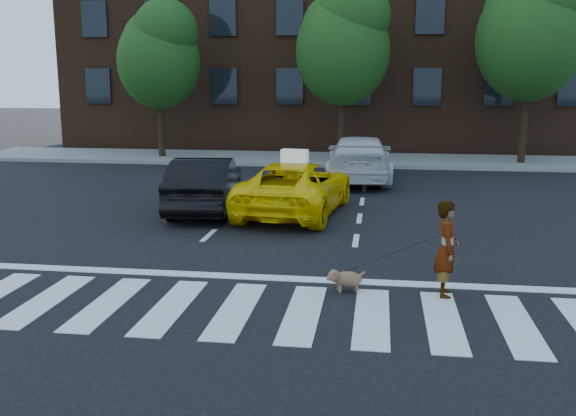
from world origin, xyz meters
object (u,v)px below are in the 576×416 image
at_px(tree_left, 159,51).
at_px(taxi, 296,187).
at_px(tree_mid, 344,39).
at_px(black_sedan, 205,184).
at_px(tree_right, 532,26).
at_px(white_suv, 359,159).
at_px(dog, 345,279).
at_px(woman, 447,249).

xyz_separation_m(tree_left, taxi, (6.94, -10.00, -3.78)).
relative_size(tree_mid, black_sedan, 1.68).
xyz_separation_m(tree_right, black_sedan, (-9.91, -10.00, -4.57)).
height_order(tree_mid, taxi, tree_mid).
xyz_separation_m(tree_mid, tree_right, (7.00, -0.00, 0.41)).
xyz_separation_m(tree_left, white_suv, (8.35, -4.53, -3.69)).
height_order(black_sedan, white_suv, white_suv).
distance_m(white_suv, dog, 11.39).
relative_size(tree_right, dog, 12.15).
xyz_separation_m(black_sedan, dog, (3.92, -5.91, -0.48)).
bearing_deg(tree_right, tree_mid, 180.00).
relative_size(white_suv, dog, 8.13).
xyz_separation_m(taxi, white_suv, (1.41, 5.46, 0.08)).
height_order(taxi, black_sedan, black_sedan).
distance_m(tree_left, tree_mid, 7.51).
xyz_separation_m(tree_right, white_suv, (-6.15, -4.53, -4.52)).
bearing_deg(taxi, black_sedan, 6.79).
bearing_deg(woman, white_suv, 10.44).
relative_size(tree_mid, woman, 4.66).
xyz_separation_m(tree_mid, black_sedan, (-2.91, -10.00, -4.16)).
height_order(tree_mid, white_suv, tree_mid).
xyz_separation_m(tree_mid, white_suv, (0.85, -4.53, -4.10)).
height_order(tree_left, taxi, tree_left).
height_order(taxi, woman, woman).
relative_size(tree_left, white_suv, 1.26).
height_order(tree_right, white_suv, tree_right).
distance_m(white_suv, woman, 11.50).
bearing_deg(tree_left, dog, -61.85).
distance_m(tree_left, woman, 19.18).
distance_m(tree_mid, dog, 16.60).
relative_size(woman, dog, 2.40).
relative_size(tree_left, dog, 10.26).
bearing_deg(black_sedan, tree_mid, -112.80).
relative_size(tree_right, woman, 5.05).
height_order(tree_left, woman, tree_left).
distance_m(black_sedan, woman, 8.06).
relative_size(white_suv, woman, 3.38).
bearing_deg(dog, black_sedan, 106.49).
bearing_deg(tree_right, woman, -105.52).
xyz_separation_m(tree_right, dog, (-5.99, -15.91, -5.05)).
xyz_separation_m(woman, dog, (-1.58, -0.01, -0.55)).
relative_size(tree_right, taxi, 1.61).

